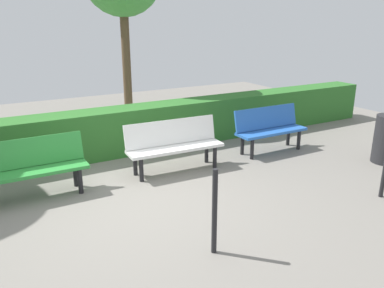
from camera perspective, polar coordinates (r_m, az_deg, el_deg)
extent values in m
plane|color=gray|center=(5.81, -8.86, -7.72)|extent=(16.00, 16.00, 0.00)
cube|color=blue|center=(7.66, 11.64, 1.83)|extent=(1.47, 0.42, 0.05)
cube|color=blue|center=(7.74, 10.84, 3.84)|extent=(1.47, 0.14, 0.42)
cylinder|color=black|center=(8.01, 15.41, 0.60)|extent=(0.07, 0.07, 0.39)
cylinder|color=black|center=(8.21, 13.96, 1.14)|extent=(0.07, 0.07, 0.39)
cylinder|color=black|center=(7.26, 8.81, -0.74)|extent=(0.07, 0.07, 0.39)
cylinder|color=black|center=(7.48, 7.40, -0.10)|extent=(0.07, 0.07, 0.39)
cube|color=white|center=(6.54, -2.40, -0.62)|extent=(1.67, 0.50, 0.05)
cube|color=white|center=(6.63, -3.10, 1.77)|extent=(1.65, 0.20, 0.42)
cylinder|color=black|center=(6.77, 3.36, -1.93)|extent=(0.07, 0.07, 0.39)
cylinder|color=black|center=(7.02, 2.14, -1.19)|extent=(0.07, 0.07, 0.39)
cylinder|color=black|center=(6.25, -7.46, -3.81)|extent=(0.07, 0.07, 0.39)
cylinder|color=black|center=(6.51, -8.34, -2.93)|extent=(0.07, 0.07, 0.39)
cube|color=#2D8C38|center=(6.00, -22.11, -3.74)|extent=(1.49, 0.42, 0.05)
cube|color=#2D8C38|center=(6.10, -22.63, -1.09)|extent=(1.48, 0.13, 0.42)
cylinder|color=black|center=(6.02, -16.09, -5.24)|extent=(0.07, 0.07, 0.39)
cylinder|color=black|center=(6.30, -16.76, -4.28)|extent=(0.07, 0.07, 0.39)
cube|color=#2D6B28|center=(7.70, -7.51, 2.33)|extent=(11.66, 0.62, 0.88)
cylinder|color=brown|center=(9.61, -9.59, 11.43)|extent=(0.20, 0.20, 2.89)
cylinder|color=black|center=(4.27, 3.33, -9.94)|extent=(0.06, 0.06, 1.00)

